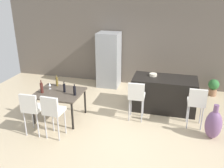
% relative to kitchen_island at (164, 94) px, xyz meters
% --- Properties ---
extents(ground_plane, '(10.00, 10.00, 0.00)m').
position_rel_kitchen_island_xyz_m(ground_plane, '(-0.76, -0.86, -0.46)').
color(ground_plane, '#C6B28E').
extents(back_wall, '(10.00, 0.12, 2.90)m').
position_rel_kitchen_island_xyz_m(back_wall, '(-0.76, 1.79, 0.99)').
color(back_wall, '#665B51').
rests_on(back_wall, ground_plane).
extents(kitchen_island, '(1.71, 0.86, 0.92)m').
position_rel_kitchen_island_xyz_m(kitchen_island, '(0.00, 0.00, 0.00)').
color(kitchen_island, black).
rests_on(kitchen_island, ground_plane).
extents(bar_chair_left, '(0.42, 0.42, 1.05)m').
position_rel_kitchen_island_xyz_m(bar_chair_left, '(-0.64, -0.81, 0.24)').
color(bar_chair_left, silver).
rests_on(bar_chair_left, ground_plane).
extents(bar_chair_middle, '(0.41, 0.41, 1.05)m').
position_rel_kitchen_island_xyz_m(bar_chair_middle, '(0.79, -0.81, 0.24)').
color(bar_chair_middle, silver).
rests_on(bar_chair_middle, ground_plane).
extents(dining_table, '(1.16, 0.97, 0.74)m').
position_rel_kitchen_island_xyz_m(dining_table, '(-2.55, -1.22, 0.21)').
color(dining_table, '#4C4238').
rests_on(dining_table, ground_plane).
extents(dining_chair_near, '(0.41, 0.41, 1.05)m').
position_rel_kitchen_island_xyz_m(dining_chair_near, '(-2.81, -2.07, 0.24)').
color(dining_chair_near, silver).
rests_on(dining_chair_near, ground_plane).
extents(dining_chair_far, '(0.41, 0.41, 1.05)m').
position_rel_kitchen_island_xyz_m(dining_chair_far, '(-2.29, -2.07, 0.24)').
color(dining_chair_far, silver).
rests_on(dining_chair_far, ground_plane).
extents(wine_bottle_left, '(0.07, 0.07, 0.33)m').
position_rel_kitchen_island_xyz_m(wine_bottle_left, '(-2.95, -1.36, 0.41)').
color(wine_bottle_left, '#471E19').
rests_on(wine_bottle_left, dining_table).
extents(wine_bottle_far, '(0.06, 0.06, 0.28)m').
position_rel_kitchen_island_xyz_m(wine_bottle_far, '(-2.42, -1.18, 0.39)').
color(wine_bottle_far, black).
rests_on(wine_bottle_far, dining_table).
extents(wine_bottle_near, '(0.06, 0.06, 0.30)m').
position_rel_kitchen_island_xyz_m(wine_bottle_near, '(-2.79, -0.84, 0.40)').
color(wine_bottle_near, brown).
rests_on(wine_bottle_near, dining_table).
extents(wine_bottle_right, '(0.07, 0.07, 0.29)m').
position_rel_kitchen_island_xyz_m(wine_bottle_right, '(-2.09, -1.29, 0.40)').
color(wine_bottle_right, black).
rests_on(wine_bottle_right, dining_table).
extents(wine_glass_middle, '(0.07, 0.07, 0.17)m').
position_rel_kitchen_island_xyz_m(wine_glass_middle, '(-2.87, -1.09, 0.40)').
color(wine_glass_middle, silver).
rests_on(wine_glass_middle, dining_table).
extents(refrigerator, '(0.72, 0.68, 1.84)m').
position_rel_kitchen_island_xyz_m(refrigerator, '(-1.95, 1.35, 0.46)').
color(refrigerator, '#939699').
rests_on(refrigerator, ground_plane).
extents(fruit_bowl, '(0.21, 0.21, 0.07)m').
position_rel_kitchen_island_xyz_m(fruit_bowl, '(-0.33, 0.10, 0.50)').
color(fruit_bowl, beige).
rests_on(fruit_bowl, kitchen_island).
extents(floor_vase, '(0.36, 0.36, 0.83)m').
position_rel_kitchen_island_xyz_m(floor_vase, '(1.17, -1.18, -0.11)').
color(floor_vase, '#704C75').
rests_on(floor_vase, ground_plane).
extents(potted_plant, '(0.33, 0.33, 0.54)m').
position_rel_kitchen_island_xyz_m(potted_plant, '(1.46, 1.34, -0.16)').
color(potted_plant, '#996B4C').
rests_on(potted_plant, ground_plane).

